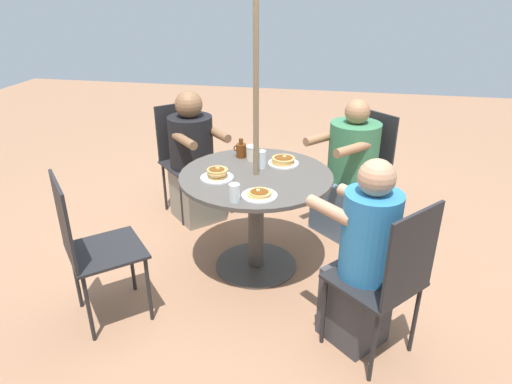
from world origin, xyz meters
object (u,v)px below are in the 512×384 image
diner_north (363,263)px  coffee_cup (253,153)px  pancake_plate_b (217,175)px  patio_chair_west (89,243)px  patio_chair_east (364,163)px  patio_chair_south (184,153)px  pancake_plate_c (259,194)px  diner_south (194,163)px  patio_table (256,198)px  diner_east (349,174)px  pancake_plate_a (283,161)px  drinking_glass_a (234,193)px  drinking_glass_b (261,159)px  patio_chair_north (389,275)px  syrup_bottle (241,150)px

diner_north → coffee_cup: bearing=83.0°
pancake_plate_b → patio_chair_west: bearing=46.2°
patio_chair_east → patio_chair_south: same height
patio_chair_south → pancake_plate_c: patio_chair_south is taller
diner_north → patio_chair_west: bearing=135.8°
diner_south → patio_table: bearing=90.0°
diner_east → pancake_plate_a: (0.48, 0.48, 0.27)m
pancake_plate_a → coffee_cup: (0.23, -0.04, 0.03)m
pancake_plate_c → drinking_glass_a: 0.17m
patio_table → drinking_glass_b: size_ratio=8.38×
diner_south → drinking_glass_a: (-0.63, 1.11, 0.29)m
patio_table → patio_chair_north: 1.13m
patio_chair_south → pancake_plate_b: patio_chair_south is taller
pancake_plate_a → drinking_glass_a: size_ratio=1.96×
patio_table → patio_chair_west: patio_chair_west is taller
patio_chair_west → drinking_glass_a: (-0.80, -0.32, 0.24)m
patio_chair_east → coffee_cup: (0.83, 0.58, 0.24)m
patio_chair_east → drinking_glass_b: bearing=85.9°
syrup_bottle → coffee_cup: syrup_bottle is taller
coffee_cup → drinking_glass_b: bearing=121.2°
pancake_plate_b → diner_south: bearing=-61.3°
patio_chair_east → syrup_bottle: patio_chair_east is taller
pancake_plate_a → pancake_plate_b: (0.39, 0.34, 0.01)m
diner_east → diner_south: diner_south is taller
patio_chair_east → patio_chair_south: bearing=43.5°
pancake_plate_a → pancake_plate_b: pancake_plate_b is taller
patio_chair_south → patio_chair_west: 1.55m
patio_chair_south → pancake_plate_b: size_ratio=4.40×
pancake_plate_b → patio_chair_north: bearing=149.9°
patio_chair_east → syrup_bottle: size_ratio=6.76×
pancake_plate_b → syrup_bottle: bearing=-99.1°
patio_chair_east → drinking_glass_b: 1.07m
coffee_cup → patio_chair_east: bearing=-145.0°
pancake_plate_a → drinking_glass_a: (0.20, 0.65, 0.03)m
diner_south → drinking_glass_a: diner_south is taller
patio_chair_north → pancake_plate_a: size_ratio=4.40×
pancake_plate_b → drinking_glass_a: (-0.19, 0.31, 0.03)m
patio_table → drinking_glass_a: 0.49m
syrup_bottle → patio_chair_east: bearing=-149.9°
patio_chair_east → syrup_bottle: (0.93, 0.54, 0.24)m
patio_chair_west → patio_chair_east: bearing=93.2°
diner_north → pancake_plate_c: bearing=106.2°
diner_east → syrup_bottle: diner_east is taller
patio_table → pancake_plate_a: (-0.15, -0.22, 0.20)m
pancake_plate_a → pancake_plate_c: (0.07, 0.56, -0.01)m
patio_chair_west → pancake_plate_a: (-1.00, -0.97, 0.21)m
diner_north → drinking_glass_a: size_ratio=10.26×
patio_table → pancake_plate_b: bearing=26.4°
coffee_cup → drinking_glass_b: (-0.08, 0.14, 0.01)m
syrup_bottle → diner_east: bearing=-153.4°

